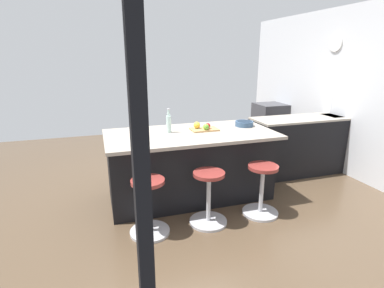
{
  "coord_description": "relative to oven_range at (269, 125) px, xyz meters",
  "views": [
    {
      "loc": [
        0.99,
        3.75,
        1.89
      ],
      "look_at": [
        -0.13,
        0.22,
        0.79
      ],
      "focal_mm": 27.97,
      "sensor_mm": 36.0,
      "label": 1
    }
  ],
  "objects": [
    {
      "name": "ground_plane",
      "position": [
        2.53,
        1.76,
        -0.45
      ],
      "size": [
        7.5,
        7.5,
        0.0
      ],
      "primitive_type": "plane",
      "color": "brown"
    },
    {
      "name": "window_panel_rear",
      "position": [
        2.53,
        4.64,
        0.55
      ],
      "size": [
        5.75,
        0.12,
        2.64
      ],
      "color": "silver",
      "rests_on": "ground_plane"
    },
    {
      "name": "interior_partition_left",
      "position": [
        -0.35,
        1.76,
        0.87
      ],
      "size": [
        0.15,
        5.77,
        2.64
      ],
      "color": "silver",
      "rests_on": "ground_plane"
    },
    {
      "name": "sink_cabinet",
      "position": [
        -0.0,
        1.55,
        0.02
      ],
      "size": [
        2.41,
        0.6,
        1.21
      ],
      "color": "black",
      "rests_on": "ground_plane"
    },
    {
      "name": "oven_range",
      "position": [
        0.0,
        0.0,
        0.0
      ],
      "size": [
        0.6,
        0.61,
        0.9
      ],
      "color": "#38383D",
      "rests_on": "ground_plane"
    },
    {
      "name": "kitchen_island",
      "position": [
        2.39,
        1.88,
        0.02
      ],
      "size": [
        2.18,
        1.09,
        0.93
      ],
      "color": "black",
      "rests_on": "ground_plane"
    },
    {
      "name": "stool_by_window",
      "position": [
        1.71,
        2.6,
        -0.15
      ],
      "size": [
        0.44,
        0.44,
        0.64
      ],
      "color": "#B7B7BC",
      "rests_on": "ground_plane"
    },
    {
      "name": "stool_middle",
      "position": [
        2.39,
        2.6,
        -0.15
      ],
      "size": [
        0.44,
        0.44,
        0.64
      ],
      "color": "#B7B7BC",
      "rests_on": "ground_plane"
    },
    {
      "name": "stool_near_camera",
      "position": [
        3.08,
        2.6,
        -0.15
      ],
      "size": [
        0.44,
        0.44,
        0.64
      ],
      "color": "#B7B7BC",
      "rests_on": "ground_plane"
    },
    {
      "name": "cutting_board",
      "position": [
        2.18,
        1.85,
        0.49
      ],
      "size": [
        0.36,
        0.24,
        0.02
      ],
      "primitive_type": "cube",
      "color": "tan",
      "rests_on": "kitchen_island"
    },
    {
      "name": "apple_yellow",
      "position": [
        2.27,
        1.8,
        0.54
      ],
      "size": [
        0.09,
        0.09,
        0.09
      ],
      "primitive_type": "sphere",
      "color": "gold",
      "rests_on": "cutting_board"
    },
    {
      "name": "apple_red",
      "position": [
        2.13,
        1.85,
        0.53
      ],
      "size": [
        0.07,
        0.07,
        0.07
      ],
      "primitive_type": "sphere",
      "color": "red",
      "rests_on": "cutting_board"
    },
    {
      "name": "apple_green",
      "position": [
        2.18,
        1.92,
        0.54
      ],
      "size": [
        0.08,
        0.08,
        0.08
      ],
      "primitive_type": "sphere",
      "color": "#609E2D",
      "rests_on": "cutting_board"
    },
    {
      "name": "water_bottle",
      "position": [
        2.66,
        1.83,
        0.6
      ],
      "size": [
        0.06,
        0.06,
        0.31
      ],
      "color": "silver",
      "rests_on": "kitchen_island"
    },
    {
      "name": "fruit_bowl",
      "position": [
        1.56,
        1.8,
        0.52
      ],
      "size": [
        0.25,
        0.25,
        0.07
      ],
      "color": "#334C6B",
      "rests_on": "kitchen_island"
    }
  ]
}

